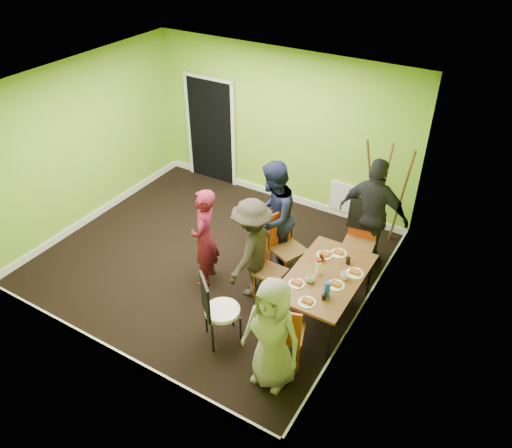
{
  "coord_description": "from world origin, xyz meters",
  "views": [
    {
      "loc": [
        3.81,
        -4.99,
        4.97
      ],
      "look_at": [
        0.83,
        0.0,
        0.98
      ],
      "focal_mm": 35.0,
      "sensor_mm": 36.0,
      "label": 1
    }
  ],
  "objects_px": {
    "thermos": "(318,267)",
    "easel": "(384,197)",
    "person_left_far": "(273,217)",
    "person_standing": "(205,238)",
    "chair_left_far": "(285,241)",
    "person_front_end": "(273,334)",
    "chair_bentwood": "(216,307)",
    "chair_left_near": "(266,265)",
    "dining_table": "(326,278)",
    "chair_front_end": "(286,332)",
    "blue_bottle": "(327,289)",
    "orange_bottle": "(324,259)",
    "person_left_near": "(252,249)",
    "chair_back_end": "(363,222)",
    "person_back_end": "(373,215)"
  },
  "relations": [
    {
      "from": "thermos",
      "to": "easel",
      "type": "bearing_deg",
      "value": 84.62
    },
    {
      "from": "thermos",
      "to": "person_left_far",
      "type": "xyz_separation_m",
      "value": [
        -1.06,
        0.7,
        0.03
      ]
    },
    {
      "from": "thermos",
      "to": "person_standing",
      "type": "xyz_separation_m",
      "value": [
        -1.71,
        -0.15,
        -0.08
      ]
    },
    {
      "from": "chair_left_far",
      "to": "person_front_end",
      "type": "distance_m",
      "value": 2.0
    },
    {
      "from": "chair_bentwood",
      "to": "person_left_far",
      "type": "bearing_deg",
      "value": 136.93
    },
    {
      "from": "chair_left_near",
      "to": "thermos",
      "type": "height_order",
      "value": "thermos"
    },
    {
      "from": "dining_table",
      "to": "chair_front_end",
      "type": "height_order",
      "value": "chair_front_end"
    },
    {
      "from": "blue_bottle",
      "to": "orange_bottle",
      "type": "distance_m",
      "value": 0.69
    },
    {
      "from": "person_front_end",
      "to": "person_left_near",
      "type": "bearing_deg",
      "value": 132.24
    },
    {
      "from": "chair_left_near",
      "to": "easel",
      "type": "xyz_separation_m",
      "value": [
        0.99,
        1.96,
        0.4
      ]
    },
    {
      "from": "chair_left_far",
      "to": "person_standing",
      "type": "xyz_separation_m",
      "value": [
        -0.91,
        -0.74,
        0.18
      ]
    },
    {
      "from": "chair_back_end",
      "to": "chair_left_far",
      "type": "bearing_deg",
      "value": 31.93
    },
    {
      "from": "chair_left_far",
      "to": "thermos",
      "type": "distance_m",
      "value": 1.03
    },
    {
      "from": "easel",
      "to": "blue_bottle",
      "type": "relative_size",
      "value": 8.51
    },
    {
      "from": "person_standing",
      "to": "person_back_end",
      "type": "height_order",
      "value": "person_back_end"
    },
    {
      "from": "orange_bottle",
      "to": "person_left_far",
      "type": "relative_size",
      "value": 0.05
    },
    {
      "from": "dining_table",
      "to": "person_left_far",
      "type": "relative_size",
      "value": 0.85
    },
    {
      "from": "chair_left_near",
      "to": "easel",
      "type": "bearing_deg",
      "value": 155.76
    },
    {
      "from": "dining_table",
      "to": "easel",
      "type": "relative_size",
      "value": 0.8
    },
    {
      "from": "blue_bottle",
      "to": "person_standing",
      "type": "xyz_separation_m",
      "value": [
        -1.98,
        0.19,
        -0.08
      ]
    },
    {
      "from": "chair_left_far",
      "to": "person_standing",
      "type": "distance_m",
      "value": 1.19
    },
    {
      "from": "person_left_far",
      "to": "thermos",
      "type": "bearing_deg",
      "value": 45.13
    },
    {
      "from": "chair_left_far",
      "to": "thermos",
      "type": "bearing_deg",
      "value": 75.63
    },
    {
      "from": "blue_bottle",
      "to": "person_back_end",
      "type": "relative_size",
      "value": 0.12
    },
    {
      "from": "chair_front_end",
      "to": "chair_bentwood",
      "type": "bearing_deg",
      "value": 168.12
    },
    {
      "from": "dining_table",
      "to": "thermos",
      "type": "xyz_separation_m",
      "value": [
        -0.11,
        -0.03,
        0.16
      ]
    },
    {
      "from": "chair_back_end",
      "to": "orange_bottle",
      "type": "relative_size",
      "value": 12.85
    },
    {
      "from": "chair_front_end",
      "to": "orange_bottle",
      "type": "relative_size",
      "value": 11.02
    },
    {
      "from": "chair_left_far",
      "to": "chair_bentwood",
      "type": "distance_m",
      "value": 1.65
    },
    {
      "from": "person_back_end",
      "to": "person_front_end",
      "type": "xyz_separation_m",
      "value": [
        -0.19,
        -2.7,
        -0.15
      ]
    },
    {
      "from": "chair_back_end",
      "to": "orange_bottle",
      "type": "distance_m",
      "value": 1.08
    },
    {
      "from": "dining_table",
      "to": "chair_left_near",
      "type": "height_order",
      "value": "chair_left_near"
    },
    {
      "from": "chair_left_near",
      "to": "person_left_near",
      "type": "relative_size",
      "value": 0.61
    },
    {
      "from": "chair_bentwood",
      "to": "person_left_near",
      "type": "xyz_separation_m",
      "value": [
        -0.11,
        1.04,
        0.2
      ]
    },
    {
      "from": "chair_bentwood",
      "to": "easel",
      "type": "height_order",
      "value": "easel"
    },
    {
      "from": "chair_left_near",
      "to": "person_back_end",
      "type": "bearing_deg",
      "value": 147.53
    },
    {
      "from": "chair_left_far",
      "to": "orange_bottle",
      "type": "distance_m",
      "value": 0.84
    },
    {
      "from": "person_left_near",
      "to": "orange_bottle",
      "type": "bearing_deg",
      "value": 104.97
    },
    {
      "from": "person_left_near",
      "to": "easel",
      "type": "bearing_deg",
      "value": 147.58
    },
    {
      "from": "person_standing",
      "to": "person_back_end",
      "type": "bearing_deg",
      "value": 109.93
    },
    {
      "from": "orange_bottle",
      "to": "person_left_near",
      "type": "xyz_separation_m",
      "value": [
        -0.96,
        -0.29,
        -0.02
      ]
    },
    {
      "from": "person_standing",
      "to": "person_front_end",
      "type": "relative_size",
      "value": 1.03
    },
    {
      "from": "thermos",
      "to": "person_left_near",
      "type": "height_order",
      "value": "person_left_near"
    },
    {
      "from": "chair_back_end",
      "to": "easel",
      "type": "height_order",
      "value": "easel"
    },
    {
      "from": "chair_back_end",
      "to": "thermos",
      "type": "height_order",
      "value": "chair_back_end"
    },
    {
      "from": "chair_left_far",
      "to": "chair_bentwood",
      "type": "relative_size",
      "value": 1.02
    },
    {
      "from": "chair_bentwood",
      "to": "easel",
      "type": "distance_m",
      "value": 3.25
    },
    {
      "from": "dining_table",
      "to": "chair_front_end",
      "type": "bearing_deg",
      "value": -93.55
    },
    {
      "from": "chair_front_end",
      "to": "person_back_end",
      "type": "distance_m",
      "value": 2.45
    },
    {
      "from": "chair_front_end",
      "to": "person_left_far",
      "type": "bearing_deg",
      "value": 106.18
    }
  ]
}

